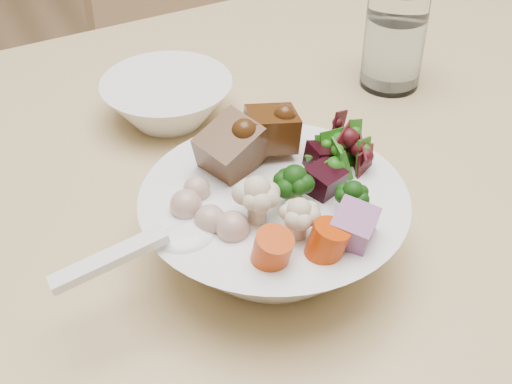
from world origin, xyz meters
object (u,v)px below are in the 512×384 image
(water_glass, at_px, (394,41))
(chair_far, at_px, (216,80))
(side_bowl, at_px, (168,101))
(dining_table, at_px, (510,173))
(food_bowl, at_px, (274,220))

(water_glass, bearing_deg, chair_far, 90.80)
(side_bowl, bearing_deg, dining_table, -26.01)
(food_bowl, bearing_deg, chair_far, 71.09)
(chair_far, xyz_separation_m, water_glass, (0.01, -0.56, 0.34))
(dining_table, relative_size, water_glass, 13.39)
(chair_far, distance_m, food_bowl, 0.88)
(food_bowl, bearing_deg, dining_table, 11.16)
(dining_table, relative_size, chair_far, 1.92)
(chair_far, height_order, side_bowl, chair_far)
(side_bowl, bearing_deg, chair_far, 62.16)
(chair_far, distance_m, side_bowl, 0.66)
(chair_far, distance_m, water_glass, 0.65)
(dining_table, xyz_separation_m, food_bowl, (-0.37, -0.07, 0.12))
(dining_table, bearing_deg, chair_far, 96.12)
(food_bowl, height_order, side_bowl, food_bowl)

